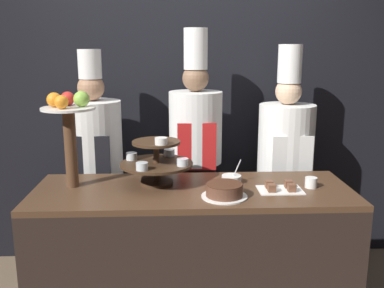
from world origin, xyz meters
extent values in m
cube|color=black|center=(0.00, 1.36, 1.40)|extent=(10.00, 0.06, 2.80)
cube|color=black|center=(0.00, 0.33, 0.45)|extent=(1.89, 0.67, 0.89)
cube|color=#4C3321|center=(0.00, 0.33, 0.91)|extent=(1.89, 0.67, 0.03)
cylinder|color=#3D2819|center=(-0.22, 0.44, 0.93)|extent=(0.20, 0.20, 0.02)
cylinder|color=#3D2819|center=(-0.22, 0.44, 1.06)|extent=(0.04, 0.04, 0.27)
cylinder|color=#3D2819|center=(-0.22, 0.44, 1.05)|extent=(0.45, 0.45, 0.02)
cylinder|color=#3D2819|center=(-0.22, 0.44, 1.19)|extent=(0.29, 0.29, 0.02)
cylinder|color=silver|center=(-0.29, 0.28, 1.08)|extent=(0.07, 0.07, 0.04)
cylinder|color=green|center=(-0.29, 0.28, 1.07)|extent=(0.06, 0.06, 0.03)
cylinder|color=silver|center=(-0.06, 0.36, 1.08)|extent=(0.07, 0.07, 0.04)
cylinder|color=beige|center=(-0.06, 0.36, 1.07)|extent=(0.06, 0.06, 0.03)
cylinder|color=silver|center=(-0.14, 0.60, 1.08)|extent=(0.07, 0.07, 0.04)
cylinder|color=gold|center=(-0.14, 0.60, 1.07)|extent=(0.06, 0.06, 0.03)
cylinder|color=silver|center=(-0.37, 0.52, 1.08)|extent=(0.07, 0.07, 0.04)
cylinder|color=red|center=(-0.37, 0.52, 1.07)|extent=(0.06, 0.06, 0.03)
cylinder|color=white|center=(-0.18, 0.34, 1.21)|extent=(0.07, 0.07, 0.04)
cylinder|color=brown|center=(-0.72, 0.41, 1.16)|extent=(0.07, 0.07, 0.47)
cylinder|color=white|center=(-0.72, 0.41, 1.40)|extent=(0.31, 0.31, 0.01)
sphere|color=#84B742|center=(-0.64, 0.42, 1.45)|extent=(0.09, 0.09, 0.09)
sphere|color=red|center=(-0.74, 0.48, 1.45)|extent=(0.08, 0.08, 0.08)
sphere|color=orange|center=(-0.80, 0.41, 1.45)|extent=(0.09, 0.09, 0.09)
sphere|color=orange|center=(-0.74, 0.33, 1.45)|extent=(0.08, 0.08, 0.08)
cylinder|color=white|center=(0.17, 0.18, 0.93)|extent=(0.26, 0.26, 0.01)
cylinder|color=brown|center=(0.17, 0.18, 0.97)|extent=(0.21, 0.21, 0.06)
cylinder|color=#472819|center=(0.17, 0.18, 1.00)|extent=(0.20, 0.20, 0.01)
cylinder|color=white|center=(0.71, 0.32, 0.96)|extent=(0.07, 0.07, 0.06)
cube|color=white|center=(0.51, 0.28, 0.93)|extent=(0.26, 0.18, 0.01)
cube|color=brown|center=(0.45, 0.24, 0.95)|extent=(0.04, 0.04, 0.04)
cube|color=brown|center=(0.57, 0.24, 0.95)|extent=(0.04, 0.04, 0.04)
cube|color=brown|center=(0.45, 0.31, 0.95)|extent=(0.04, 0.04, 0.04)
cube|color=brown|center=(0.57, 0.31, 0.95)|extent=(0.04, 0.04, 0.04)
cylinder|color=white|center=(0.24, 0.43, 0.95)|extent=(0.12, 0.12, 0.05)
cylinder|color=#BCBCC1|center=(0.28, 0.43, 1.02)|extent=(0.05, 0.01, 0.11)
cube|color=#28282D|center=(-0.69, 0.98, 0.40)|extent=(0.31, 0.17, 0.80)
cylinder|color=white|center=(-0.69, 0.98, 1.09)|extent=(0.41, 0.41, 0.57)
cube|color=black|center=(-0.69, 0.78, 0.97)|extent=(0.29, 0.01, 0.37)
sphere|color=#A37556|center=(-0.69, 0.98, 1.47)|extent=(0.19, 0.19, 0.19)
cylinder|color=white|center=(-0.69, 0.98, 1.63)|extent=(0.16, 0.16, 0.20)
cube|color=#38332D|center=(0.05, 0.98, 0.46)|extent=(0.29, 0.16, 0.92)
cylinder|color=white|center=(0.05, 0.98, 1.18)|extent=(0.39, 0.39, 0.52)
cube|color=red|center=(0.05, 0.79, 1.07)|extent=(0.27, 0.01, 0.33)
sphere|color=#846047|center=(0.05, 0.98, 1.53)|extent=(0.19, 0.19, 0.19)
cylinder|color=white|center=(0.05, 0.98, 1.74)|extent=(0.17, 0.17, 0.29)
cube|color=#38332D|center=(0.72, 0.98, 0.41)|extent=(0.31, 0.17, 0.82)
cylinder|color=white|center=(0.72, 0.98, 1.08)|extent=(0.41, 0.41, 0.51)
cube|color=white|center=(0.72, 0.78, 0.98)|extent=(0.29, 0.01, 0.33)
sphere|color=#DBB28E|center=(0.72, 0.98, 1.43)|extent=(0.19, 0.19, 0.19)
cylinder|color=white|center=(0.72, 0.98, 1.63)|extent=(0.17, 0.17, 0.27)
camera|label=1|loc=(-0.11, -2.09, 1.75)|focal=40.00mm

